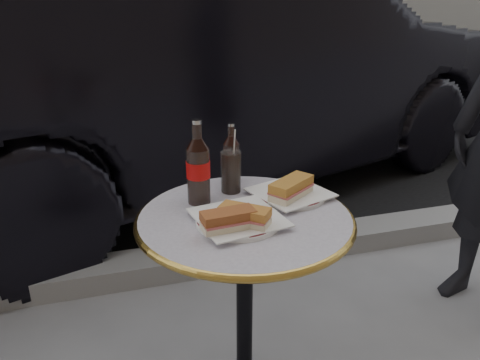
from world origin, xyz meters
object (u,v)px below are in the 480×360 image
object	(u,v)px
plate_right	(290,195)
cola_bottle_right	(231,153)
parked_car	(222,72)
cola_bottle_left	(198,162)
bistro_table	(244,320)
plate_left	(238,220)
cola_glass	(231,172)

from	to	relation	value
plate_right	cola_bottle_right	size ratio (longest dim) A/B	1.10
parked_car	cola_bottle_left	bearing A→B (deg)	145.27
bistro_table	cola_bottle_right	bearing A→B (deg)	83.27
plate_left	cola_glass	world-z (taller)	cola_glass
cola_bottle_left	cola_glass	distance (m)	0.14
plate_left	parked_car	distance (m)	2.19
cola_glass	parked_car	xyz separation A→B (m)	(0.45, 1.92, 0.00)
cola_glass	parked_car	distance (m)	1.97
cola_bottle_right	parked_car	xyz separation A→B (m)	(0.43, 1.84, -0.03)
cola_bottle_left	plate_right	bearing A→B (deg)	-7.37
cola_bottle_left	parked_car	world-z (taller)	parked_car
plate_left	parked_car	size ratio (longest dim) A/B	0.05
bistro_table	plate_left	bearing A→B (deg)	-128.64
cola_glass	bistro_table	bearing A→B (deg)	-92.35
plate_right	cola_bottle_left	size ratio (longest dim) A/B	0.86
cola_bottle_right	parked_car	world-z (taller)	parked_car
bistro_table	cola_bottle_left	size ratio (longest dim) A/B	2.87
bistro_table	cola_bottle_right	size ratio (longest dim) A/B	3.65
plate_right	plate_left	bearing A→B (deg)	-148.43
bistro_table	plate_right	world-z (taller)	plate_right
parked_car	bistro_table	bearing A→B (deg)	148.92
plate_right	parked_car	bearing A→B (deg)	81.80
cola_bottle_left	cola_bottle_right	size ratio (longest dim) A/B	1.27
bistro_table	parked_car	bearing A→B (deg)	77.58
plate_right	cola_glass	world-z (taller)	cola_glass
plate_right	cola_bottle_right	xyz separation A→B (m)	(-0.14, 0.17, 0.09)
bistro_table	cola_glass	distance (m)	0.47
cola_bottle_right	parked_car	bearing A→B (deg)	76.81
plate_left	cola_glass	xyz separation A→B (m)	(0.04, 0.21, 0.06)
plate_left	bistro_table	bearing A→B (deg)	51.36
plate_left	cola_bottle_right	distance (m)	0.31
plate_right	cola_bottle_left	world-z (taller)	cola_bottle_left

